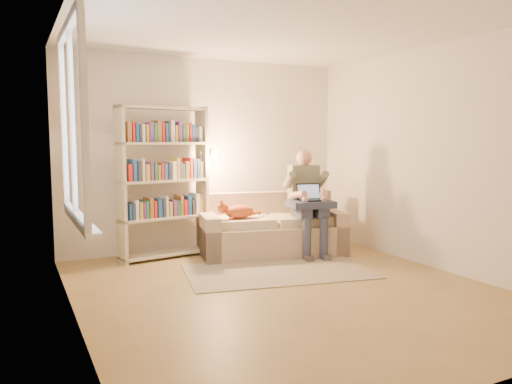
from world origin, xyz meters
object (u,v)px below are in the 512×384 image
sofa (271,232)px  laptop (309,196)px  cat (239,211)px  bookshelf (164,175)px  person (307,196)px

sofa → laptop: laptop is taller
sofa → cat: size_ratio=3.32×
laptop → bookshelf: size_ratio=0.19×
laptop → bookshelf: bearing=168.8°
bookshelf → person: bearing=-27.7°
person → bookshelf: (-1.74, 0.61, 0.30)m
laptop → person: bearing=80.7°
cat → bookshelf: 1.06m
cat → bookshelf: size_ratio=0.31×
sofa → cat: bearing=-165.2°
person → cat: size_ratio=2.28×
person → cat: person is taller
person → laptop: (-0.04, -0.12, 0.01)m
sofa → laptop: bearing=-32.0°
bookshelf → sofa: bearing=-24.1°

